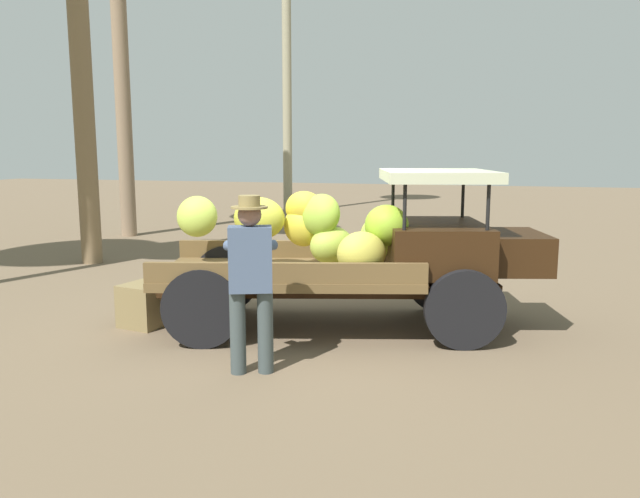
% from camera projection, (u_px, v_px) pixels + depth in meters
% --- Properties ---
extents(ground_plane, '(60.00, 60.00, 0.00)m').
position_uv_depth(ground_plane, '(304.00, 321.00, 7.82)').
color(ground_plane, brown).
extents(truck, '(4.66, 2.62, 1.87)m').
position_uv_depth(truck, '(369.00, 250.00, 7.40)').
color(truck, black).
rests_on(truck, ground).
extents(farmer, '(0.56, 0.52, 1.70)m').
position_uv_depth(farmer, '(251.00, 274.00, 5.87)').
color(farmer, '#3C4748').
rests_on(farmer, ground).
extents(wooden_crate, '(0.59, 0.61, 0.51)m').
position_uv_depth(wooden_crate, '(146.00, 305.00, 7.57)').
color(wooden_crate, olive).
rests_on(wooden_crate, ground).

